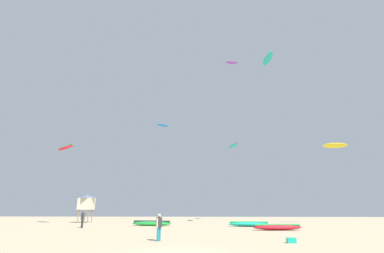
% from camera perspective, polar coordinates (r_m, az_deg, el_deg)
% --- Properties ---
extents(person_foreground, '(0.40, 0.55, 1.78)m').
position_cam_1_polar(person_foreground, '(20.71, -6.67, -19.10)').
color(person_foreground, teal).
rests_on(person_foreground, ground).
extents(person_midground, '(0.44, 0.47, 1.79)m').
position_cam_1_polar(person_midground, '(35.67, -21.16, -16.85)').
color(person_midground, '#2D2D33').
rests_on(person_midground, ground).
extents(kite_grounded_near, '(4.99, 1.69, 0.62)m').
position_cam_1_polar(kite_grounded_near, '(31.40, 16.84, -18.87)').
color(kite_grounded_near, red).
rests_on(kite_grounded_near, ground).
extents(kite_grounded_mid, '(5.40, 2.50, 0.67)m').
position_cam_1_polar(kite_grounded_mid, '(37.93, -8.15, -18.74)').
color(kite_grounded_mid, green).
rests_on(kite_grounded_mid, ground).
extents(kite_grounded_far, '(4.95, 1.70, 0.62)m').
position_cam_1_polar(kite_grounded_far, '(36.61, 11.37, -18.73)').
color(kite_grounded_far, '#19B29E').
rests_on(kite_grounded_far, ground).
extents(lifeguard_tower, '(2.30, 2.30, 4.15)m').
position_cam_1_polar(lifeguard_tower, '(47.74, -20.49, -14.03)').
color(lifeguard_tower, '#8C704C').
rests_on(lifeguard_tower, ground).
extents(cooler_box, '(0.56, 0.36, 0.32)m').
position_cam_1_polar(cooler_box, '(20.53, 19.40, -20.85)').
color(cooler_box, '#19B29E').
rests_on(cooler_box, ground).
extents(kite_aloft_0, '(3.73, 1.14, 0.86)m').
position_cam_1_polar(kite_aloft_0, '(47.82, 26.87, -3.42)').
color(kite_aloft_0, yellow).
extents(kite_aloft_1, '(1.34, 4.01, 0.58)m').
position_cam_1_polar(kite_aloft_1, '(45.07, 15.00, 13.04)').
color(kite_aloft_1, '#19B29E').
extents(kite_aloft_2, '(2.27, 4.33, 0.59)m').
position_cam_1_polar(kite_aloft_2, '(55.92, 8.29, -3.84)').
color(kite_aloft_2, '#19B29E').
extents(kite_aloft_3, '(2.24, 1.00, 0.30)m').
position_cam_1_polar(kite_aloft_3, '(51.07, 7.97, 12.65)').
color(kite_aloft_3, purple).
extents(kite_aloft_4, '(4.26, 3.82, 1.01)m').
position_cam_1_polar(kite_aloft_4, '(45.75, -24.11, -3.90)').
color(kite_aloft_4, red).
extents(kite_aloft_5, '(2.44, 2.27, 0.44)m').
position_cam_1_polar(kite_aloft_5, '(55.22, -5.95, 0.24)').
color(kite_aloft_5, blue).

